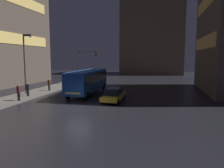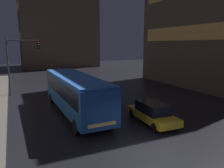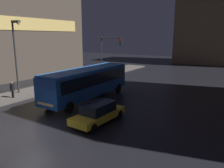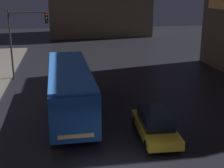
{
  "view_description": "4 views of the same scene",
  "coord_description": "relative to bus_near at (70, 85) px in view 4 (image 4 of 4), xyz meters",
  "views": [
    {
      "loc": [
        7.75,
        -19.63,
        4.92
      ],
      "look_at": [
        1.39,
        8.9,
        1.36
      ],
      "focal_mm": 35.0,
      "sensor_mm": 36.0,
      "label": 1
    },
    {
      "loc": [
        -6.38,
        -8.61,
        5.7
      ],
      "look_at": [
        1.14,
        7.69,
        2.38
      ],
      "focal_mm": 35.0,
      "sensor_mm": 36.0,
      "label": 2
    },
    {
      "loc": [
        11.79,
        -8.4,
        6.31
      ],
      "look_at": [
        -0.55,
        10.94,
        1.26
      ],
      "focal_mm": 35.0,
      "sensor_mm": 36.0,
      "label": 3
    },
    {
      "loc": [
        -2.28,
        -11.32,
        7.83
      ],
      "look_at": [
        1.06,
        8.87,
        1.75
      ],
      "focal_mm": 50.0,
      "sensor_mm": 36.0,
      "label": 4
    }
  ],
  "objects": [
    {
      "name": "bus_near",
      "position": [
        0.0,
        0.0,
        0.0
      ],
      "size": [
        2.81,
        11.14,
        3.16
      ],
      "rotation": [
        0.0,
        0.0,
        3.16
      ],
      "color": "#194793",
      "rests_on": "ground"
    },
    {
      "name": "car_taxi",
      "position": [
        4.52,
        -4.4,
        -1.17
      ],
      "size": [
        2.02,
        4.67,
        1.53
      ],
      "rotation": [
        0.0,
        0.0,
        3.1
      ],
      "color": "gold",
      "rests_on": "ground"
    },
    {
      "name": "traffic_light_main",
      "position": [
        -3.7,
        9.34,
        2.36
      ],
      "size": [
        3.51,
        0.35,
        6.36
      ],
      "color": "#2D2D2D",
      "rests_on": "ground"
    }
  ]
}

